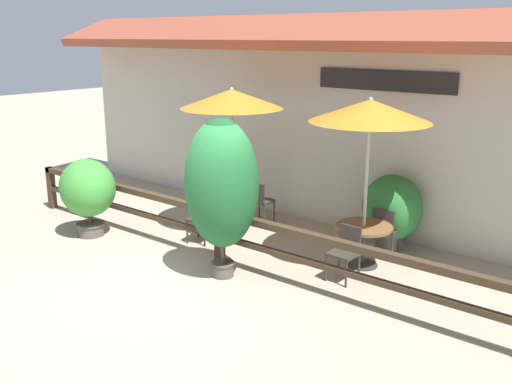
# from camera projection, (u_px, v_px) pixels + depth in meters

# --- Properties ---
(ground_plane) EXTENTS (60.00, 60.00, 0.00)m
(ground_plane) POSITION_uv_depth(u_px,v_px,m) (176.00, 282.00, 9.09)
(ground_plane) COLOR #9E937F
(building_facade) EXTENTS (14.28, 1.49, 4.23)m
(building_facade) POSITION_uv_depth(u_px,v_px,m) (319.00, 118.00, 11.60)
(building_facade) COLOR #BCB7A8
(building_facade) RESTS_ON ground
(patio_railing) EXTENTS (10.40, 0.14, 0.95)m
(patio_railing) POSITION_uv_depth(u_px,v_px,m) (219.00, 224.00, 9.70)
(patio_railing) COLOR #3D2D1E
(patio_railing) RESTS_ON ground
(patio_umbrella_near) EXTENTS (1.96, 1.96, 2.86)m
(patio_umbrella_near) POSITION_uv_depth(u_px,v_px,m) (232.00, 99.00, 10.74)
(patio_umbrella_near) COLOR #B7B2A8
(patio_umbrella_near) RESTS_ON ground
(dining_table_near) EXTENTS (0.96, 0.96, 0.72)m
(dining_table_near) POSITION_uv_depth(u_px,v_px,m) (233.00, 204.00, 11.29)
(dining_table_near) COLOR brown
(dining_table_near) RESTS_ON ground
(chair_near_streetside) EXTENTS (0.50, 0.50, 0.88)m
(chair_near_streetside) POSITION_uv_depth(u_px,v_px,m) (203.00, 216.00, 10.78)
(chair_near_streetside) COLOR #332D28
(chair_near_streetside) RESTS_ON ground
(chair_near_wallside) EXTENTS (0.44, 0.44, 0.88)m
(chair_near_wallside) POSITION_uv_depth(u_px,v_px,m) (260.00, 200.00, 11.84)
(chair_near_wallside) COLOR #332D28
(chair_near_wallside) RESTS_ON ground
(patio_umbrella_middle) EXTENTS (1.96, 1.96, 2.86)m
(patio_umbrella_middle) POSITION_uv_depth(u_px,v_px,m) (370.00, 111.00, 9.04)
(patio_umbrella_middle) COLOR #B7B2A8
(patio_umbrella_middle) RESTS_ON ground
(dining_table_middle) EXTENTS (0.96, 0.96, 0.72)m
(dining_table_middle) POSITION_uv_depth(u_px,v_px,m) (364.00, 234.00, 9.59)
(dining_table_middle) COLOR brown
(dining_table_middle) RESTS_ON ground
(chair_middle_streetside) EXTENTS (0.43, 0.43, 0.88)m
(chair_middle_streetside) POSITION_uv_depth(u_px,v_px,m) (345.00, 250.00, 9.07)
(chair_middle_streetside) COLOR #332D28
(chair_middle_streetside) RESTS_ON ground
(chair_middle_wallside) EXTENTS (0.45, 0.45, 0.88)m
(chair_middle_wallside) POSITION_uv_depth(u_px,v_px,m) (385.00, 228.00, 10.08)
(chair_middle_wallside) COLOR #332D28
(chair_middle_wallside) RESTS_ON ground
(potted_plant_corner_fern) EXTENTS (1.14, 1.02, 1.53)m
(potted_plant_corner_fern) POSITION_uv_depth(u_px,v_px,m) (88.00, 190.00, 10.97)
(potted_plant_corner_fern) COLOR #564C47
(potted_plant_corner_fern) RESTS_ON ground
(potted_plant_small_flowering) EXTENTS (1.22, 1.10, 2.59)m
(potted_plant_small_flowering) POSITION_uv_depth(u_px,v_px,m) (221.00, 185.00, 8.91)
(potted_plant_small_flowering) COLOR #564C47
(potted_plant_small_flowering) RESTS_ON ground
(potted_plant_broad_leaf) EXTENTS (1.10, 0.99, 1.38)m
(potted_plant_broad_leaf) POSITION_uv_depth(u_px,v_px,m) (392.00, 209.00, 10.37)
(potted_plant_broad_leaf) COLOR #564C47
(potted_plant_broad_leaf) RESTS_ON ground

